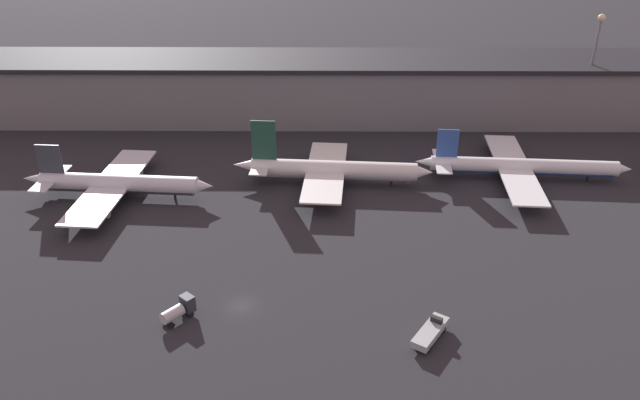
# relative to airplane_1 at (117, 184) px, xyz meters

# --- Properties ---
(ground) EXTENTS (600.00, 600.00, 0.00)m
(ground) POSITION_rel_airplane_1_xyz_m (29.68, -35.90, -3.23)
(ground) COLOR #26262B
(terminal_building) EXTENTS (255.96, 22.52, 16.39)m
(terminal_building) POSITION_rel_airplane_1_xyz_m (29.68, 47.46, 5.01)
(terminal_building) COLOR slate
(terminal_building) RESTS_ON ground
(airplane_1) EXTENTS (40.00, 35.04, 11.42)m
(airplane_1) POSITION_rel_airplane_1_xyz_m (0.00, 0.00, 0.00)
(airplane_1) COLOR silver
(airplane_1) RESTS_ON ground
(airplane_2) EXTENTS (42.91, 30.61, 14.08)m
(airplane_2) POSITION_rel_airplane_1_xyz_m (44.01, 6.77, 0.13)
(airplane_2) COLOR white
(airplane_2) RESTS_ON ground
(airplane_3) EXTENTS (46.63, 36.43, 11.06)m
(airplane_3) POSITION_rel_airplane_1_xyz_m (85.31, 9.66, -0.31)
(airplane_3) COLOR white
(airplane_3) RESTS_ON ground
(service_vehicle_1) EXTENTS (6.45, 7.99, 2.62)m
(service_vehicle_1) POSITION_rel_airplane_1_xyz_m (57.98, -43.37, -1.99)
(service_vehicle_1) COLOR #9EA3A8
(service_vehicle_1) RESTS_ON ground
(service_vehicle_2) EXTENTS (5.01, 5.33, 3.30)m
(service_vehicle_2) POSITION_rel_airplane_1_xyz_m (20.75, -39.22, -1.54)
(service_vehicle_2) COLOR #282D38
(service_vehicle_2) RESTS_ON ground
(lamp_post_1) EXTENTS (1.80, 1.80, 28.98)m
(lamp_post_1) POSITION_rel_airplane_1_xyz_m (110.29, 42.08, 14.84)
(lamp_post_1) COLOR slate
(lamp_post_1) RESTS_ON ground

